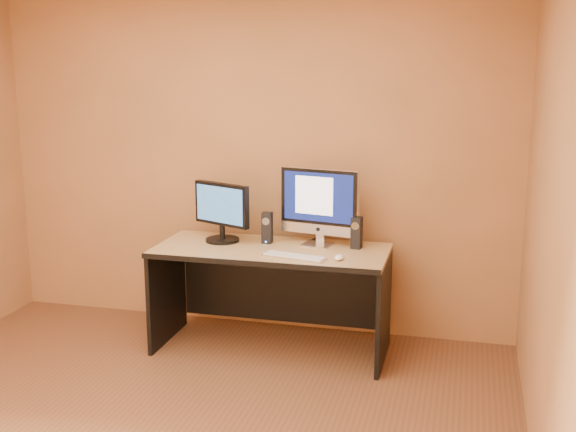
{
  "coord_description": "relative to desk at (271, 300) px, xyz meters",
  "views": [
    {
      "loc": [
        1.6,
        -3.2,
        2.07
      ],
      "look_at": [
        0.43,
        1.4,
        1.02
      ],
      "focal_mm": 45.0,
      "sensor_mm": 36.0,
      "label": 1
    }
  ],
  "objects": [
    {
      "name": "walls",
      "position": [
        -0.28,
        -1.5,
        0.92
      ],
      "size": [
        4.0,
        4.0,
        2.6
      ],
      "primitive_type": null,
      "color": "#AC6F45",
      "rests_on": "ground"
    },
    {
      "name": "desk",
      "position": [
        0.0,
        0.0,
        0.0
      ],
      "size": [
        1.63,
        0.72,
        0.75
      ],
      "primitive_type": null,
      "rotation": [
        0.0,
        0.0,
        0.0
      ],
      "color": "tan",
      "rests_on": "ground"
    },
    {
      "name": "imac",
      "position": [
        0.3,
        0.16,
        0.66
      ],
      "size": [
        0.61,
        0.32,
        0.56
      ],
      "primitive_type": null,
      "rotation": [
        0.0,
        0.0,
        -0.19
      ],
      "color": "silver",
      "rests_on": "desk"
    },
    {
      "name": "second_monitor",
      "position": [
        -0.4,
        0.11,
        0.59
      ],
      "size": [
        0.55,
        0.42,
        0.43
      ],
      "primitive_type": null,
      "rotation": [
        0.0,
        0.0,
        -0.4
      ],
      "color": "black",
      "rests_on": "desk"
    },
    {
      "name": "speaker_left",
      "position": [
        -0.07,
        0.14,
        0.49
      ],
      "size": [
        0.07,
        0.08,
        0.22
      ],
      "primitive_type": null,
      "rotation": [
        0.0,
        0.0,
        0.02
      ],
      "color": "black",
      "rests_on": "desk"
    },
    {
      "name": "speaker_right",
      "position": [
        0.58,
        0.15,
        0.49
      ],
      "size": [
        0.08,
        0.08,
        0.22
      ],
      "primitive_type": null,
      "rotation": [
        0.0,
        0.0,
        -0.13
      ],
      "color": "black",
      "rests_on": "desk"
    },
    {
      "name": "keyboard",
      "position": [
        0.21,
        -0.2,
        0.39
      ],
      "size": [
        0.45,
        0.21,
        0.02
      ],
      "primitive_type": "cube",
      "rotation": [
        0.0,
        0.0,
        -0.21
      ],
      "color": "silver",
      "rests_on": "desk"
    },
    {
      "name": "mouse",
      "position": [
        0.51,
        -0.17,
        0.4
      ],
      "size": [
        0.06,
        0.11,
        0.04
      ],
      "primitive_type": "ellipsoid",
      "rotation": [
        0.0,
        0.0,
        -0.05
      ],
      "color": "white",
      "rests_on": "desk"
    },
    {
      "name": "cable_a",
      "position": [
        0.3,
        0.29,
        0.38
      ],
      "size": [
        0.07,
        0.22,
        0.01
      ],
      "primitive_type": "cylinder",
      "rotation": [
        1.57,
        0.0,
        0.29
      ],
      "color": "black",
      "rests_on": "desk"
    },
    {
      "name": "cable_b",
      "position": [
        0.23,
        0.27,
        0.38
      ],
      "size": [
        0.07,
        0.18,
        0.01
      ],
      "primitive_type": "cylinder",
      "rotation": [
        1.57,
        0.0,
        -0.34
      ],
      "color": "black",
      "rests_on": "desk"
    }
  ]
}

